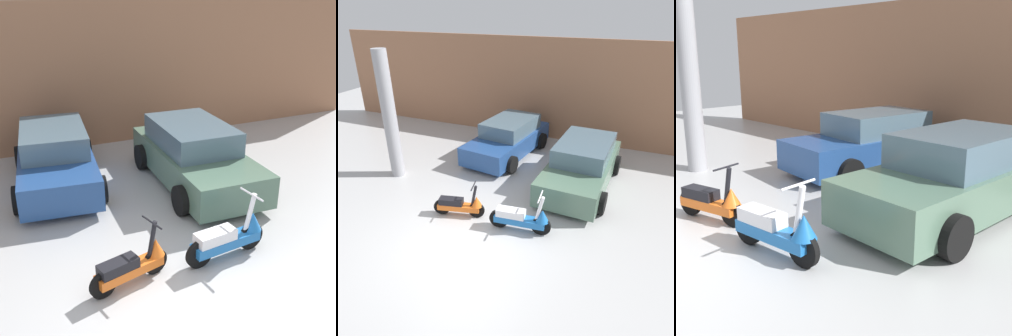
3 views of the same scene
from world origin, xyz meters
The scene contains 6 objects.
ground_plane centered at (0.00, 0.00, 0.00)m, with size 28.00×28.00×0.00m, color #B2B2B2.
wall_back centered at (0.00, 7.36, 1.95)m, with size 19.60×0.12×3.91m, color #9E6B4C.
scooter_front_left centered at (-0.52, 1.00, 0.34)m, with size 1.34×0.60×0.95m.
scooter_front_right centered at (1.18, 1.00, 0.38)m, with size 1.54×0.55×1.08m.
car_rear_left centered at (-0.87, 5.14, 0.62)m, with size 2.22×4.01×1.30m.
car_rear_center centered at (2.03, 3.89, 0.66)m, with size 2.11×4.12×1.37m.
Camera 1 is at (-2.22, -4.00, 4.16)m, focal length 45.00 mm.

